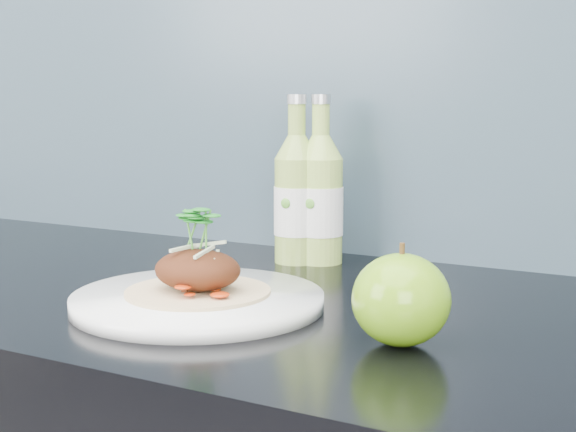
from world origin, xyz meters
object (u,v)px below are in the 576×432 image
object	(u,v)px
green_apple	(401,300)
cider_bottle_right	(320,200)
dinner_plate	(198,300)
cider_bottle_left	(297,199)

from	to	relation	value
green_apple	cider_bottle_right	distance (m)	0.39
green_apple	cider_bottle_right	xyz separation A→B (m)	(-0.24, 0.31, 0.05)
cider_bottle_right	green_apple	bearing A→B (deg)	-57.71
dinner_plate	green_apple	size ratio (longest dim) A/B	2.44
dinner_plate	cider_bottle_left	bearing A→B (deg)	95.36
cider_bottle_left	cider_bottle_right	bearing A→B (deg)	40.66
cider_bottle_left	green_apple	bearing A→B (deg)	-29.31
dinner_plate	cider_bottle_right	bearing A→B (deg)	89.00
dinner_plate	cider_bottle_right	size ratio (longest dim) A/B	1.22
dinner_plate	cider_bottle_left	distance (m)	0.29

